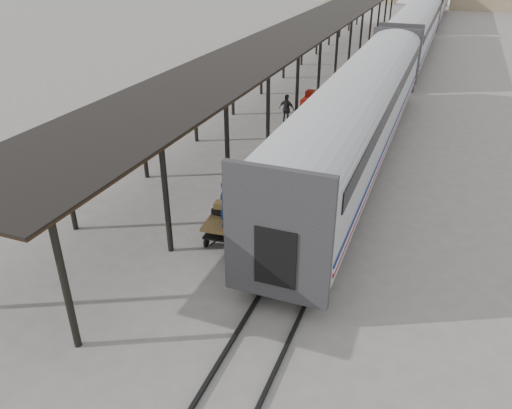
{
  "coord_description": "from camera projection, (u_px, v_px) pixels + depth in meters",
  "views": [
    {
      "loc": [
        6.75,
        -14.69,
        9.67
      ],
      "look_at": [
        1.36,
        -0.7,
        1.7
      ],
      "focal_mm": 35.0,
      "sensor_mm": 36.0,
      "label": 1
    }
  ],
  "objects": [
    {
      "name": "baggage_cart",
      "position": [
        228.0,
        220.0,
        18.15
      ],
      "size": [
        1.44,
        2.49,
        0.86
      ],
      "rotation": [
        0.0,
        0.0,
        0.08
      ],
      "color": "brown",
      "rests_on": "ground"
    },
    {
      "name": "ground",
      "position": [
        229.0,
        230.0,
        18.79
      ],
      "size": [
        160.0,
        160.0,
        0.0
      ],
      "primitive_type": "plane",
      "color": "slate",
      "rests_on": "ground"
    },
    {
      "name": "canopy",
      "position": [
        315.0,
        24.0,
        37.76
      ],
      "size": [
        4.9,
        64.3,
        4.15
      ],
      "color": "#422B19",
      "rests_on": "ground"
    },
    {
      "name": "suitcase_stack",
      "position": [
        230.0,
        205.0,
        18.28
      ],
      "size": [
        1.2,
        1.2,
        0.58
      ],
      "rotation": [
        0.0,
        0.0,
        0.08
      ],
      "color": "#353538",
      "rests_on": "baggage_cart"
    },
    {
      "name": "porter",
      "position": [
        226.0,
        204.0,
        17.05
      ],
      "size": [
        0.53,
        0.67,
        1.62
      ],
      "primitive_type": "imported",
      "rotation": [
        0.0,
        0.0,
        1.31
      ],
      "color": "navy",
      "rests_on": "baggage_cart"
    },
    {
      "name": "luggage_tug",
      "position": [
        311.0,
        103.0,
        31.22
      ],
      "size": [
        0.97,
        1.53,
        1.32
      ],
      "rotation": [
        0.0,
        0.0,
        -0.03
      ],
      "color": "maroon",
      "rests_on": "ground"
    },
    {
      "name": "rails",
      "position": [
        410.0,
        58.0,
        45.75
      ],
      "size": [
        1.54,
        150.0,
        0.12
      ],
      "color": "black",
      "rests_on": "ground"
    },
    {
      "name": "pedestrian",
      "position": [
        287.0,
        109.0,
        29.28
      ],
      "size": [
        1.08,
        0.6,
        1.74
      ],
      "primitive_type": "imported",
      "rotation": [
        0.0,
        0.0,
        2.97
      ],
      "color": "black",
      "rests_on": "ground"
    },
    {
      "name": "train",
      "position": [
        414.0,
        29.0,
        44.35
      ],
      "size": [
        3.45,
        76.01,
        4.01
      ],
      "color": "silver",
      "rests_on": "ground"
    }
  ]
}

